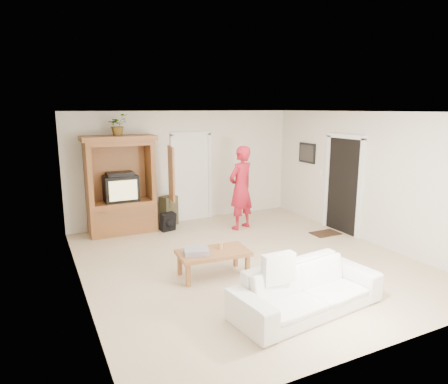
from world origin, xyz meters
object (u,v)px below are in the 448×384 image
object	(u,v)px
armoire	(122,191)
man	(241,188)
sofa	(307,289)
coffee_table	(213,254)

from	to	relation	value
armoire	man	bearing A→B (deg)	-20.30
sofa	coffee_table	distance (m)	1.71
sofa	coffee_table	size ratio (longest dim) A/B	1.79
man	coffee_table	xyz separation A→B (m)	(-1.64, -2.10, -0.56)
man	sofa	world-z (taller)	man
coffee_table	man	bearing A→B (deg)	56.36
sofa	man	bearing A→B (deg)	68.12
man	coffee_table	bearing A→B (deg)	31.74
armoire	man	distance (m)	2.58
armoire	man	world-z (taller)	armoire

